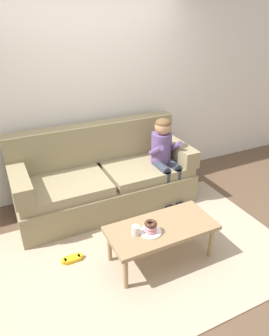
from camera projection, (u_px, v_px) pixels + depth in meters
ground at (136, 240)px, 3.44m from camera, size 10.00×10.00×0.00m
wall_back at (88, 88)px, 3.92m from camera, size 8.00×0.10×2.80m
area_rug at (147, 253)px, 3.24m from camera, size 2.94×1.97×0.01m
couch at (104, 179)px, 3.94m from camera, size 2.22×0.90×1.01m
coffee_table at (161, 230)px, 3.02m from camera, size 1.07×0.51×0.41m
person_child at (164, 152)px, 3.92m from camera, size 0.34×0.58×1.10m
plate at (151, 232)px, 2.91m from camera, size 0.21×0.21×0.01m
donut at (151, 230)px, 2.90m from camera, size 0.13×0.13×0.04m
donut_second at (151, 227)px, 2.88m from camera, size 0.15×0.15×0.04m
donut_third at (151, 224)px, 2.87m from camera, size 0.12×0.12×0.04m
mug at (136, 230)px, 2.87m from camera, size 0.08×0.08×0.09m
toy_controller at (72, 259)px, 3.13m from camera, size 0.23×0.09×0.05m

